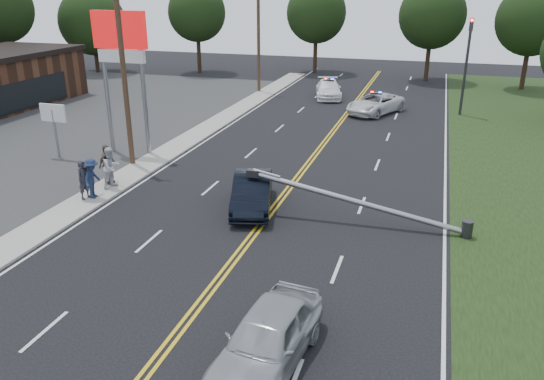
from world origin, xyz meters
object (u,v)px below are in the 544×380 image
(traffic_signal, at_px, (467,58))
(small_sign, at_px, (54,118))
(waiting_sedan, at_px, (267,338))
(bystander_b, at_px, (111,167))
(pylon_sign, at_px, (121,49))
(utility_pole_mid, at_px, (124,72))
(utility_pole_far, at_px, (259,35))
(emergency_a, at_px, (375,104))
(bystander_d, at_px, (107,164))
(bystander_a, at_px, (84,180))
(crashed_sedan, at_px, (252,192))
(emergency_b, at_px, (329,89))
(fallen_streetlight, at_px, (368,204))
(bystander_c, at_px, (92,178))

(traffic_signal, bearing_deg, small_sign, -141.10)
(waiting_sedan, relative_size, bystander_b, 2.32)
(small_sign, bearing_deg, pylon_sign, 29.74)
(traffic_signal, relative_size, waiting_sedan, 1.52)
(pylon_sign, xyz_separation_m, utility_pole_mid, (1.30, -2.00, -0.91))
(utility_pole_far, height_order, waiting_sedan, utility_pole_far)
(utility_pole_far, bearing_deg, small_sign, -102.31)
(small_sign, bearing_deg, emergency_a, 45.90)
(utility_pole_mid, bearing_deg, bystander_d, -79.88)
(waiting_sedan, distance_m, bystander_a, 14.06)
(small_sign, distance_m, crashed_sedan, 13.68)
(small_sign, bearing_deg, bystander_d, -30.36)
(small_sign, relative_size, traffic_signal, 0.44)
(waiting_sedan, xyz_separation_m, bystander_d, (-11.50, 10.27, 0.32))
(utility_pole_mid, xyz_separation_m, emergency_a, (11.23, 16.54, -4.33))
(utility_pole_far, relative_size, emergency_b, 1.93)
(pylon_sign, height_order, emergency_a, pylon_sign)
(waiting_sedan, distance_m, bystander_d, 15.42)
(pylon_sign, relative_size, bystander_d, 4.05)
(utility_pole_far, relative_size, waiting_sedan, 2.15)
(traffic_signal, distance_m, bystander_d, 27.26)
(traffic_signal, height_order, fallen_streetlight, traffic_signal)
(waiting_sedan, xyz_separation_m, emergency_b, (-5.45, 34.78, -0.04))
(bystander_a, bearing_deg, bystander_b, -2.06)
(pylon_sign, xyz_separation_m, utility_pole_far, (1.30, 20.00, -0.91))
(utility_pole_far, xyz_separation_m, bystander_c, (0.97, -26.95, -4.03))
(bystander_d, bearing_deg, emergency_a, -27.54)
(bystander_a, bearing_deg, emergency_b, -1.10)
(fallen_streetlight, xyz_separation_m, emergency_a, (-2.16, 20.54, -0.17))
(fallen_streetlight, distance_m, waiting_sedan, 9.51)
(bystander_a, bearing_deg, fallen_streetlight, -73.27)
(crashed_sedan, xyz_separation_m, emergency_a, (2.96, 20.27, -0.02))
(crashed_sedan, bearing_deg, bystander_b, 163.18)
(small_sign, bearing_deg, utility_pole_far, 77.69)
(bystander_b, bearing_deg, utility_pole_mid, 30.76)
(bystander_a, xyz_separation_m, bystander_c, (0.29, 0.21, 0.02))
(traffic_signal, bearing_deg, bystander_d, -128.71)
(utility_pole_far, height_order, bystander_a, utility_pole_far)
(utility_pole_mid, distance_m, bystander_d, 5.10)
(bystander_c, bearing_deg, fallen_streetlight, -95.23)
(bystander_a, bearing_deg, waiting_sedan, -114.43)
(bystander_c, bearing_deg, utility_pole_mid, 1.43)
(fallen_streetlight, xyz_separation_m, waiting_sedan, (-1.33, -9.41, -0.13))
(waiting_sedan, bearing_deg, small_sign, 147.76)
(small_sign, height_order, bystander_c, small_sign)
(crashed_sedan, relative_size, bystander_c, 2.50)
(bystander_a, relative_size, bystander_b, 0.91)
(utility_pole_mid, bearing_deg, bystander_c, -78.96)
(utility_pole_mid, height_order, waiting_sedan, utility_pole_mid)
(small_sign, xyz_separation_m, emergency_b, (11.41, 21.37, -1.58))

